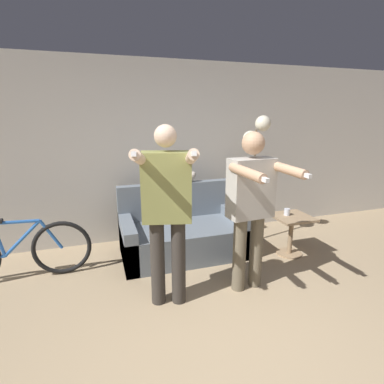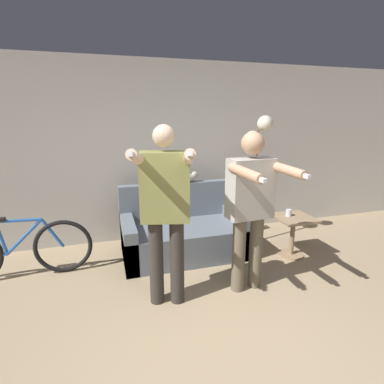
% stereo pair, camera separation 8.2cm
% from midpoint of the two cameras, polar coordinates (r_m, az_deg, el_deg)
% --- Properties ---
extents(ground_plane, '(16.00, 16.00, 0.00)m').
position_cam_midpoint_polar(ground_plane, '(2.62, 11.73, -30.41)').
color(ground_plane, tan).
extents(wall_back, '(10.00, 0.05, 2.60)m').
position_cam_midpoint_polar(wall_back, '(4.50, -4.14, 7.55)').
color(wall_back, beige).
rests_on(wall_back, ground_plane).
extents(couch, '(1.65, 0.90, 0.91)m').
position_cam_midpoint_polar(couch, '(4.11, -0.97, -7.88)').
color(couch, slate).
rests_on(couch, ground_plane).
extents(person_left, '(0.63, 0.75, 1.76)m').
position_cam_midpoint_polar(person_left, '(2.79, -4.28, -2.47)').
color(person_left, '#38332D').
rests_on(person_left, ground_plane).
extents(person_right, '(0.57, 0.71, 1.69)m').
position_cam_midpoint_polar(person_right, '(3.10, 11.88, -1.87)').
color(person_right, '#6B604C').
rests_on(person_right, ground_plane).
extents(cat, '(0.47, 0.14, 0.15)m').
position_cam_midpoint_polar(cat, '(4.24, -0.74, 2.71)').
color(cat, '#B7AD9E').
rests_on(cat, couch).
extents(floor_lamp, '(0.39, 0.28, 1.83)m').
position_cam_midpoint_polar(floor_lamp, '(4.25, 13.01, 9.04)').
color(floor_lamp, '#756047').
rests_on(floor_lamp, ground_plane).
extents(side_table, '(0.48, 0.48, 0.54)m').
position_cam_midpoint_polar(side_table, '(4.22, 19.22, -6.43)').
color(side_table, '#A38460').
rests_on(side_table, ground_plane).
extents(cup, '(0.08, 0.08, 0.09)m').
position_cam_midpoint_polar(cup, '(4.17, 18.47, -3.76)').
color(cup, silver).
rests_on(cup, side_table).
extents(bicycle, '(1.61, 0.07, 0.75)m').
position_cam_midpoint_polar(bicycle, '(3.98, -29.68, -9.61)').
color(bicycle, black).
rests_on(bicycle, ground_plane).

